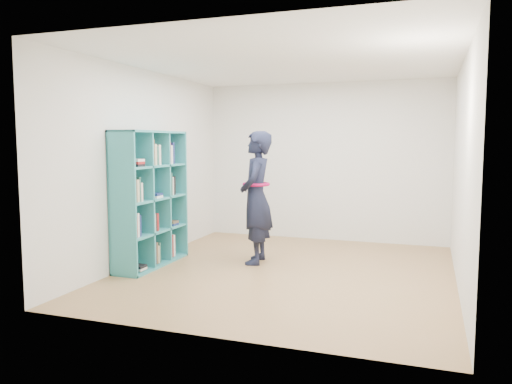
% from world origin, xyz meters
% --- Properties ---
extents(floor, '(4.50, 4.50, 0.00)m').
position_xyz_m(floor, '(0.00, 0.00, 0.00)').
color(floor, olive).
rests_on(floor, ground).
extents(ceiling, '(4.50, 4.50, 0.00)m').
position_xyz_m(ceiling, '(0.00, 0.00, 2.60)').
color(ceiling, white).
rests_on(ceiling, wall_back).
extents(wall_left, '(0.02, 4.50, 2.60)m').
position_xyz_m(wall_left, '(-2.00, 0.00, 1.30)').
color(wall_left, silver).
rests_on(wall_left, floor).
extents(wall_right, '(0.02, 4.50, 2.60)m').
position_xyz_m(wall_right, '(2.00, 0.00, 1.30)').
color(wall_right, silver).
rests_on(wall_right, floor).
extents(wall_back, '(4.00, 0.02, 2.60)m').
position_xyz_m(wall_back, '(0.00, 2.25, 1.30)').
color(wall_back, silver).
rests_on(wall_back, floor).
extents(wall_front, '(4.00, 0.02, 2.60)m').
position_xyz_m(wall_front, '(0.00, -2.25, 1.30)').
color(wall_front, silver).
rests_on(wall_front, floor).
extents(bookshelf, '(0.39, 1.33, 1.78)m').
position_xyz_m(bookshelf, '(-1.83, -0.25, 0.87)').
color(bookshelf, teal).
rests_on(bookshelf, floor).
extents(person, '(0.53, 0.71, 1.78)m').
position_xyz_m(person, '(-0.53, 0.33, 0.89)').
color(person, black).
rests_on(person, floor).
extents(smartphone, '(0.02, 0.08, 0.12)m').
position_xyz_m(smartphone, '(-0.69, 0.40, 1.01)').
color(smartphone, silver).
rests_on(smartphone, person).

